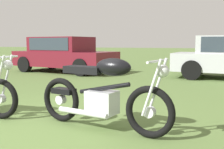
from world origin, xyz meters
The scene contains 3 objects.
ground_plane centered at (0.00, 0.00, 0.00)m, with size 120.00×120.00×0.00m, color #567038.
motorcycle_black centered at (1.16, 0.36, 0.50)m, with size 2.12×0.69×1.02m.
car_burgundy centered at (-3.36, 6.71, 0.80)m, with size 4.45×2.34×1.43m.
Camera 1 is at (2.67, -3.07, 1.20)m, focal length 44.26 mm.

